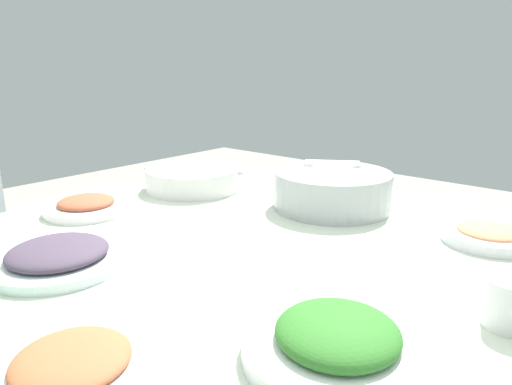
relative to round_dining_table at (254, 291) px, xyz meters
The scene contains 10 objects.
round_dining_table is the anchor object (origin of this frame).
rice_bowl 0.37m from the round_dining_table, 92.35° to the left, with size 0.30×0.30×0.11m.
soup_bowl 0.51m from the round_dining_table, 152.64° to the left, with size 0.28×0.28×0.07m.
dish_eggplant 0.40m from the round_dining_table, 123.30° to the right, with size 0.25×0.25×0.05m.
dish_greens 0.42m from the round_dining_table, 33.90° to the right, with size 0.25×0.25×0.06m.
dish_tofu_braise 0.49m from the round_dining_table, 76.68° to the right, with size 0.20×0.20×0.04m.
dish_stirfry 0.50m from the round_dining_table, 166.90° to the right, with size 0.21×0.21×0.04m.
dish_shrimp 0.51m from the round_dining_table, 42.07° to the left, with size 0.19×0.19×0.04m.
tea_cup_near 0.58m from the round_dining_table, 101.07° to the left, with size 0.07×0.07×0.06m, color #CA5545.
tea_cup_side 0.50m from the round_dining_table, ahead, with size 0.07×0.07×0.07m, color white.
Camera 1 is at (0.59, -0.68, 1.14)m, focal length 32.27 mm.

